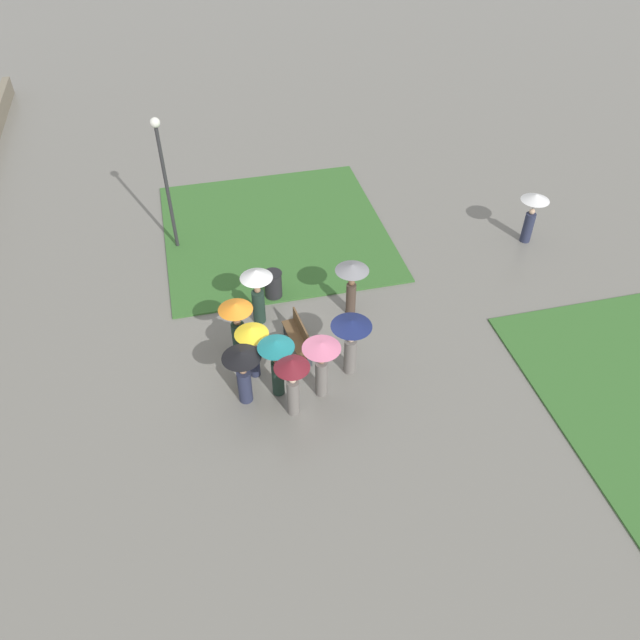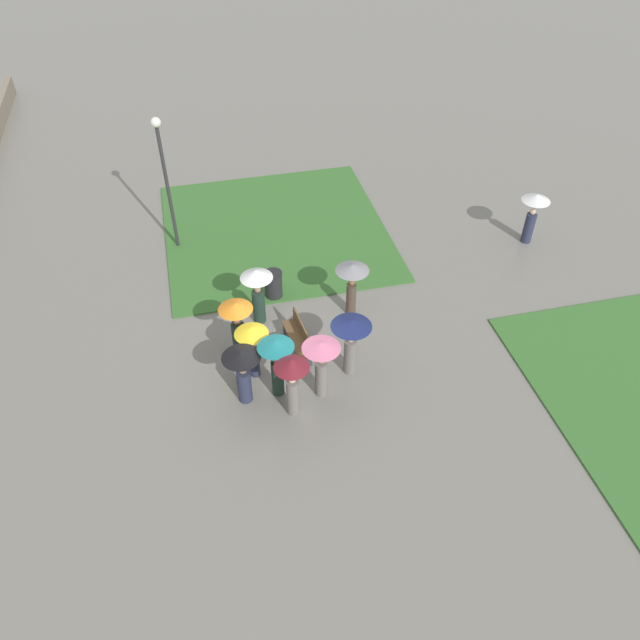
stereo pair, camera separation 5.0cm
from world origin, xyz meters
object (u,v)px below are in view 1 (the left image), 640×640
(crowd_person_maroon, at_px, (292,376))
(crowd_person_black, at_px, (243,368))
(lamp_post, at_px, (164,169))
(trash_bin, at_px, (273,285))
(crowd_person_white, at_px, (257,287))
(crowd_person_pink, at_px, (321,359))
(crowd_person_yellow, at_px, (252,341))
(lone_walker_far_path, at_px, (533,209))
(crowd_person_navy, at_px, (351,335))
(crowd_person_grey, at_px, (352,278))
(crowd_person_orange, at_px, (237,321))
(park_bench, at_px, (299,337))
(crowd_person_teal, at_px, (277,357))

(crowd_person_maroon, xyz_separation_m, crowd_person_black, (-0.73, -1.16, -0.17))
(lamp_post, distance_m, crowd_person_maroon, 8.90)
(trash_bin, relative_size, crowd_person_white, 0.49)
(crowd_person_black, bearing_deg, crowd_person_white, -88.67)
(crowd_person_pink, bearing_deg, lamp_post, 12.46)
(lamp_post, relative_size, crowd_person_yellow, 2.71)
(trash_bin, xyz_separation_m, crowd_person_black, (4.11, -1.51, 0.72))
(crowd_person_maroon, relative_size, lone_walker_far_path, 1.03)
(crowd_person_yellow, relative_size, crowd_person_black, 0.99)
(crowd_person_navy, xyz_separation_m, crowd_person_grey, (-2.42, 0.70, 0.01))
(crowd_person_orange, bearing_deg, crowd_person_maroon, -168.17)
(park_bench, xyz_separation_m, lamp_post, (-6.08, -3.13, 2.58))
(lamp_post, relative_size, trash_bin, 5.01)
(crowd_person_grey, bearing_deg, trash_bin, -37.40)
(crowd_person_white, relative_size, crowd_person_grey, 1.05)
(trash_bin, height_order, crowd_person_orange, crowd_person_orange)
(trash_bin, relative_size, crowd_person_teal, 0.49)
(lamp_post, distance_m, crowd_person_orange, 6.22)
(crowd_person_teal, xyz_separation_m, crowd_person_maroon, (0.78, 0.26, 0.02))
(crowd_person_pink, xyz_separation_m, lone_walker_far_path, (-5.35, 8.84, -0.00))
(crowd_person_grey, relative_size, crowd_person_black, 1.04)
(crowd_person_yellow, distance_m, crowd_person_grey, 3.84)
(trash_bin, bearing_deg, lone_walker_far_path, 96.06)
(crowd_person_orange, xyz_separation_m, crowd_person_black, (1.90, -0.11, 0.03))
(crowd_person_black, xyz_separation_m, lone_walker_far_path, (-5.10, 10.88, 0.11))
(crowd_person_maroon, bearing_deg, crowd_person_grey, -95.03)
(crowd_person_black, bearing_deg, crowd_person_maroon, 165.25)
(lamp_post, distance_m, lone_walker_far_path, 12.58)
(lamp_post, relative_size, crowd_person_maroon, 2.45)
(crowd_person_white, height_order, crowd_person_grey, crowd_person_white)
(trash_bin, bearing_deg, crowd_person_pink, 6.85)
(crowd_person_grey, relative_size, crowd_person_pink, 0.98)
(crowd_person_white, distance_m, crowd_person_teal, 3.03)
(lamp_post, distance_m, trash_bin, 5.21)
(crowd_person_white, height_order, crowd_person_teal, crowd_person_white)
(crowd_person_maroon, bearing_deg, lone_walker_far_path, -118.23)
(park_bench, bearing_deg, lone_walker_far_path, 105.15)
(crowd_person_navy, bearing_deg, crowd_person_white, 131.79)
(lone_walker_far_path, bearing_deg, park_bench, 134.10)
(crowd_person_navy, height_order, lone_walker_far_path, lone_walker_far_path)
(crowd_person_white, distance_m, crowd_person_orange, 1.42)
(park_bench, distance_m, crowd_person_white, 1.97)
(crowd_person_teal, height_order, lone_walker_far_path, crowd_person_teal)
(crowd_person_teal, height_order, crowd_person_pink, crowd_person_teal)
(crowd_person_black, xyz_separation_m, crowd_person_pink, (0.25, 2.04, 0.11))
(lamp_post, bearing_deg, crowd_person_black, 9.75)
(lamp_post, xyz_separation_m, trash_bin, (3.54, 2.83, -2.56))
(crowd_person_teal, relative_size, crowd_person_pink, 1.03)
(crowd_person_yellow, xyz_separation_m, crowd_person_grey, (-1.93, 3.32, 0.08))
(crowd_person_maroon, height_order, crowd_person_black, crowd_person_maroon)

